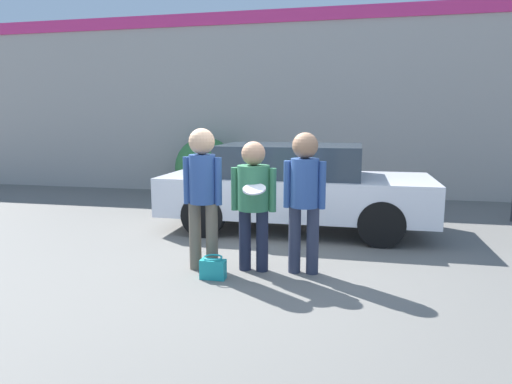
{
  "coord_description": "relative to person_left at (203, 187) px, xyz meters",
  "views": [
    {
      "loc": [
        1.21,
        -5.36,
        1.88
      ],
      "look_at": [
        0.0,
        0.14,
        0.97
      ],
      "focal_mm": 32.0,
      "sensor_mm": 36.0,
      "label": 1
    }
  ],
  "objects": [
    {
      "name": "parked_car_near",
      "position": [
        0.83,
        2.34,
        -0.31
      ],
      "size": [
        4.44,
        1.85,
        1.45
      ],
      "color": "silver",
      "rests_on": "ground"
    },
    {
      "name": "ground_plane",
      "position": [
        0.62,
        0.1,
        -1.06
      ],
      "size": [
        56.0,
        56.0,
        0.0
      ],
      "primitive_type": "plane",
      "color": "#66635E"
    },
    {
      "name": "shrub",
      "position": [
        -1.68,
        5.07,
        -0.33
      ],
      "size": [
        1.44,
        1.44,
        1.44
      ],
      "color": "#387A3D",
      "rests_on": "ground"
    },
    {
      "name": "person_right",
      "position": [
        1.24,
        0.13,
        -0.03
      ],
      "size": [
        0.51,
        0.34,
        1.72
      ],
      "color": "#2D3347",
      "rests_on": "ground"
    },
    {
      "name": "person_left",
      "position": [
        0.0,
        0.0,
        0.0
      ],
      "size": [
        0.49,
        0.32,
        1.77
      ],
      "color": "#665B4C",
      "rests_on": "ground"
    },
    {
      "name": "person_middle_with_frisbee",
      "position": [
        0.62,
        0.1,
        -0.09
      ],
      "size": [
        0.56,
        0.61,
        1.61
      ],
      "color": "#1E2338",
      "rests_on": "ground"
    },
    {
      "name": "storefront_building",
      "position": [
        0.62,
        5.98,
        1.19
      ],
      "size": [
        24.0,
        0.22,
        4.43
      ],
      "color": "#B2A89E",
      "rests_on": "ground"
    },
    {
      "name": "handbag",
      "position": [
        0.22,
        -0.31,
        -0.93
      ],
      "size": [
        0.3,
        0.23,
        0.27
      ],
      "color": "teal",
      "rests_on": "ground"
    }
  ]
}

